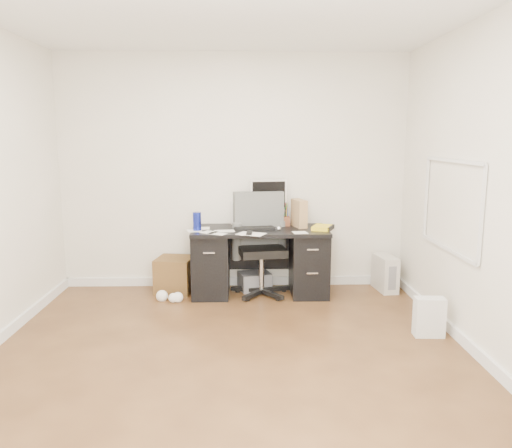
{
  "coord_description": "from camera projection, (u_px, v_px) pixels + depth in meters",
  "views": [
    {
      "loc": [
        0.12,
        -3.8,
        1.76
      ],
      "look_at": [
        0.24,
        1.2,
        0.88
      ],
      "focal_mm": 35.0,
      "sensor_mm": 36.0,
      "label": 1
    }
  ],
  "objects": [
    {
      "name": "magazine_file",
      "position": [
        299.0,
        213.0,
        5.64
      ],
      "size": [
        0.2,
        0.29,
        0.31
      ],
      "primitive_type": "cube",
      "rotation": [
        0.0,
        0.0,
        0.28
      ],
      "color": "#9E7D4C",
      "rests_on": "desk"
    },
    {
      "name": "travel_mug",
      "position": [
        197.0,
        221.0,
        5.43
      ],
      "size": [
        0.12,
        0.12,
        0.2
      ],
      "primitive_type": "cylinder",
      "rotation": [
        0.0,
        0.0,
        0.43
      ],
      "color": "#162299",
      "rests_on": "desk"
    },
    {
      "name": "paper_remote",
      "position": [
        251.0,
        233.0,
        5.24
      ],
      "size": [
        0.35,
        0.32,
        0.02
      ],
      "primitive_type": null,
      "rotation": [
        0.0,
        0.0,
        -0.42
      ],
      "color": "white",
      "rests_on": "desk"
    },
    {
      "name": "loose_papers",
      "position": [
        242.0,
        230.0,
        5.49
      ],
      "size": [
        1.1,
        0.6,
        0.0
      ],
      "primitive_type": null,
      "color": "white",
      "rests_on": "desk"
    },
    {
      "name": "shopping_bag",
      "position": [
        429.0,
        317.0,
        4.43
      ],
      "size": [
        0.27,
        0.2,
        0.36
      ],
      "primitive_type": "cube",
      "rotation": [
        0.0,
        0.0,
        -0.04
      ],
      "color": "silver",
      "rests_on": "ground"
    },
    {
      "name": "computer_mouse",
      "position": [
        279.0,
        228.0,
        5.42
      ],
      "size": [
        0.07,
        0.07,
        0.05
      ],
      "primitive_type": "sphere",
      "rotation": [
        0.0,
        0.0,
        0.31
      ],
      "color": "silver",
      "rests_on": "desk"
    },
    {
      "name": "desk",
      "position": [
        260.0,
        259.0,
        5.61
      ],
      "size": [
        1.5,
        0.7,
        0.75
      ],
      "color": "black",
      "rests_on": "ground"
    },
    {
      "name": "desk_printer",
      "position": [
        255.0,
        281.0,
        5.81
      ],
      "size": [
        0.41,
        0.37,
        0.2
      ],
      "primitive_type": "cube",
      "rotation": [
        0.0,
        0.0,
        0.27
      ],
      "color": "slate",
      "rests_on": "ground"
    },
    {
      "name": "wicker_basket",
      "position": [
        175.0,
        275.0,
        5.72
      ],
      "size": [
        0.46,
        0.46,
        0.4
      ],
      "primitive_type": "cube",
      "rotation": [
        0.0,
        0.0,
        -0.17
      ],
      "color": "#462B15",
      "rests_on": "ground"
    },
    {
      "name": "keyboard",
      "position": [
        254.0,
        228.0,
        5.51
      ],
      "size": [
        0.46,
        0.21,
        0.03
      ],
      "primitive_type": "cube",
      "rotation": [
        0.0,
        0.0,
        0.14
      ],
      "color": "black",
      "rests_on": "desk"
    },
    {
      "name": "yellow_book",
      "position": [
        323.0,
        228.0,
        5.49
      ],
      "size": [
        0.28,
        0.31,
        0.04
      ],
      "primitive_type": "cube",
      "rotation": [
        0.0,
        0.0,
        -0.39
      ],
      "color": "yellow",
      "rests_on": "desk"
    },
    {
      "name": "office_chair",
      "position": [
        262.0,
        245.0,
        5.55
      ],
      "size": [
        0.75,
        0.75,
        1.15
      ],
      "primitive_type": null,
      "rotation": [
        0.0,
        0.0,
        0.16
      ],
      "color": "#525452",
      "rests_on": "ground"
    },
    {
      "name": "lcd_monitor",
      "position": [
        268.0,
        202.0,
        5.72
      ],
      "size": [
        0.46,
        0.31,
        0.54
      ],
      "primitive_type": null,
      "rotation": [
        0.0,
        0.0,
        0.16
      ],
      "color": "silver",
      "rests_on": "desk"
    },
    {
      "name": "pen_cup",
      "position": [
        286.0,
        215.0,
        5.71
      ],
      "size": [
        0.12,
        0.12,
        0.26
      ],
      "primitive_type": null,
      "rotation": [
        0.0,
        0.0,
        0.09
      ],
      "color": "#582D19",
      "rests_on": "desk"
    },
    {
      "name": "pc_tower",
      "position": [
        385.0,
        273.0,
        5.77
      ],
      "size": [
        0.23,
        0.43,
        0.41
      ],
      "primitive_type": "cube",
      "rotation": [
        0.0,
        0.0,
        0.12
      ],
      "color": "#BDB6AA",
      "rests_on": "ground"
    },
    {
      "name": "ground",
      "position": [
        230.0,
        357.0,
        4.04
      ],
      "size": [
        4.0,
        4.0,
        0.0
      ],
      "primitive_type": "plane",
      "color": "#412815",
      "rests_on": "ground"
    },
    {
      "name": "white_binder",
      "position": [
        235.0,
        214.0,
        5.72
      ],
      "size": [
        0.15,
        0.25,
        0.27
      ],
      "primitive_type": "cube",
      "rotation": [
        0.0,
        0.0,
        0.22
      ],
      "color": "white",
      "rests_on": "desk"
    },
    {
      "name": "room_shell",
      "position": [
        232.0,
        150.0,
        3.78
      ],
      "size": [
        4.02,
        4.02,
        2.71
      ],
      "color": "beige",
      "rests_on": "ground"
    }
  ]
}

